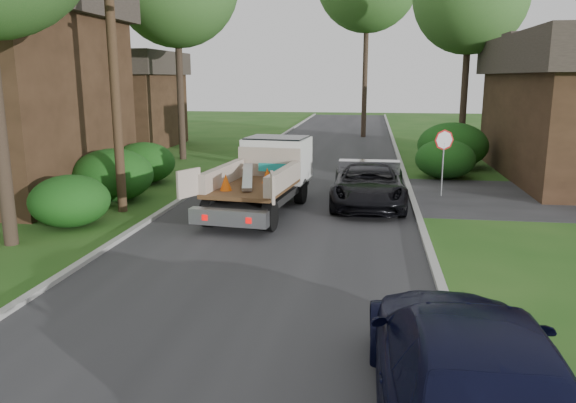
# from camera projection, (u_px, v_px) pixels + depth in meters

# --- Properties ---
(ground) EXTENTS (120.00, 120.00, 0.00)m
(ground) POSITION_uv_depth(u_px,v_px,m) (255.00, 269.00, 12.94)
(ground) COLOR #204E16
(ground) RESTS_ON ground
(road) EXTENTS (8.00, 90.00, 0.02)m
(road) POSITION_uv_depth(u_px,v_px,m) (305.00, 187.00, 22.60)
(road) COLOR #28282B
(road) RESTS_ON ground
(curb_left) EXTENTS (0.20, 90.00, 0.12)m
(curb_left) POSITION_uv_depth(u_px,v_px,m) (207.00, 183.00, 23.17)
(curb_left) COLOR #9E9E99
(curb_left) RESTS_ON ground
(curb_right) EXTENTS (0.20, 90.00, 0.12)m
(curb_right) POSITION_uv_depth(u_px,v_px,m) (409.00, 189.00, 22.01)
(curb_right) COLOR #9E9E99
(curb_right) RESTS_ON ground
(stop_sign) EXTENTS (0.71, 0.32, 2.48)m
(stop_sign) POSITION_uv_depth(u_px,v_px,m) (444.00, 149.00, 20.51)
(stop_sign) COLOR slate
(stop_sign) RESTS_ON ground
(utility_pole) EXTENTS (2.42, 1.25, 10.00)m
(utility_pole) POSITION_uv_depth(u_px,v_px,m) (113.00, 50.00, 17.42)
(utility_pole) COLOR #382619
(utility_pole) RESTS_ON ground
(house_left_far) EXTENTS (7.56, 7.56, 6.00)m
(house_left_far) POSITION_uv_depth(u_px,v_px,m) (116.00, 98.00, 35.45)
(house_left_far) COLOR #322114
(house_left_far) RESTS_ON ground
(hedge_left_a) EXTENTS (2.34, 2.34, 1.53)m
(hedge_left_a) POSITION_uv_depth(u_px,v_px,m) (70.00, 201.00, 16.56)
(hedge_left_a) COLOR #0E4012
(hedge_left_a) RESTS_ON ground
(hedge_left_b) EXTENTS (2.86, 2.86, 1.87)m
(hedge_left_b) POSITION_uv_depth(u_px,v_px,m) (113.00, 175.00, 19.94)
(hedge_left_b) COLOR #0E4012
(hedge_left_b) RESTS_ON ground
(hedge_left_c) EXTENTS (2.60, 2.60, 1.70)m
(hedge_left_c) POSITION_uv_depth(u_px,v_px,m) (144.00, 163.00, 23.39)
(hedge_left_c) COLOR #0E4012
(hedge_left_c) RESTS_ON ground
(hedge_right_a) EXTENTS (2.60, 2.60, 1.70)m
(hedge_right_a) POSITION_uv_depth(u_px,v_px,m) (445.00, 159.00, 24.49)
(hedge_right_a) COLOR #0E4012
(hedge_right_a) RESTS_ON ground
(hedge_right_b) EXTENTS (3.38, 3.38, 2.21)m
(hedge_right_b) POSITION_uv_depth(u_px,v_px,m) (453.00, 145.00, 27.24)
(hedge_right_b) COLOR #0E4012
(hedge_right_b) RESTS_ON ground
(flatbed_truck) EXTENTS (3.17, 6.28, 2.29)m
(flatbed_truck) POSITION_uv_depth(u_px,v_px,m) (268.00, 171.00, 18.89)
(flatbed_truck) COLOR black
(flatbed_truck) RESTS_ON ground
(black_pickup) EXTENTS (2.48, 5.33, 1.48)m
(black_pickup) POSITION_uv_depth(u_px,v_px,m) (369.00, 184.00, 19.27)
(black_pickup) COLOR black
(black_pickup) RESTS_ON ground
(navy_suv) EXTENTS (2.44, 5.81, 1.67)m
(navy_suv) POSITION_uv_depth(u_px,v_px,m) (468.00, 372.00, 6.80)
(navy_suv) COLOR black
(navy_suv) RESTS_ON ground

